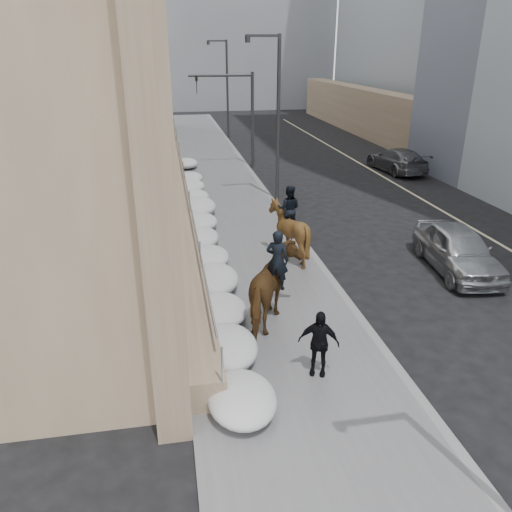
{
  "coord_description": "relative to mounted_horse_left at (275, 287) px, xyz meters",
  "views": [
    {
      "loc": [
        -2.64,
        -10.62,
        7.4
      ],
      "look_at": [
        -0.23,
        2.77,
        1.7
      ],
      "focal_mm": 35.0,
      "sensor_mm": 36.0,
      "label": 1
    }
  ],
  "objects": [
    {
      "name": "ground",
      "position": [
        -0.07,
        -1.51,
        -1.27
      ],
      "size": [
        140.0,
        140.0,
        0.0
      ],
      "primitive_type": "plane",
      "color": "black",
      "rests_on": "ground"
    },
    {
      "name": "sidewalk",
      "position": [
        -0.07,
        8.49,
        -1.21
      ],
      "size": [
        5.0,
        80.0,
        0.12
      ],
      "primitive_type": "cube",
      "color": "#555558",
      "rests_on": "ground"
    },
    {
      "name": "curb",
      "position": [
        2.55,
        8.49,
        -1.21
      ],
      "size": [
        0.24,
        80.0,
        0.12
      ],
      "primitive_type": "cube",
      "color": "slate",
      "rests_on": "ground"
    },
    {
      "name": "lane_line",
      "position": [
        10.43,
        8.49,
        -1.26
      ],
      "size": [
        0.15,
        70.0,
        0.01
      ],
      "primitive_type": "cube",
      "color": "#BFB78C",
      "rests_on": "ground"
    },
    {
      "name": "limestone_building",
      "position": [
        -5.32,
        18.45,
        7.63
      ],
      "size": [
        6.1,
        44.0,
        18.0
      ],
      "color": "#957B62",
      "rests_on": "ground"
    },
    {
      "name": "bg_building_far",
      "position": [
        -6.07,
        70.49,
        8.73
      ],
      "size": [
        24.0,
        12.0,
        20.0
      ],
      "primitive_type": "cube",
      "color": "gray",
      "rests_on": "ground"
    },
    {
      "name": "streetlight_mid",
      "position": [
        2.67,
        12.49,
        3.31
      ],
      "size": [
        1.71,
        0.24,
        8.0
      ],
      "color": "#2D2D30",
      "rests_on": "ground"
    },
    {
      "name": "streetlight_far",
      "position": [
        2.67,
        32.49,
        3.31
      ],
      "size": [
        1.71,
        0.24,
        8.0
      ],
      "color": "#2D2D30",
      "rests_on": "ground"
    },
    {
      "name": "traffic_signal",
      "position": [
        2.01,
        20.49,
        2.73
      ],
      "size": [
        4.1,
        0.22,
        6.0
      ],
      "color": "#2D2D30",
      "rests_on": "ground"
    },
    {
      "name": "snow_bank",
      "position": [
        -1.49,
        6.6,
        -0.8
      ],
      "size": [
        1.7,
        18.1,
        0.76
      ],
      "color": "silver",
      "rests_on": "sidewalk"
    },
    {
      "name": "mounted_horse_left",
      "position": [
        0.0,
        0.0,
        0.0
      ],
      "size": [
        2.16,
        2.86,
        2.76
      ],
      "rotation": [
        0.0,
        0.0,
        2.71
      ],
      "color": "#442B14",
      "rests_on": "sidewalk"
    },
    {
      "name": "mounted_horse_right",
      "position": [
        1.5,
        4.56,
        0.01
      ],
      "size": [
        2.28,
        2.41,
        2.73
      ],
      "rotation": [
        0.0,
        0.0,
        2.8
      ],
      "color": "#482F14",
      "rests_on": "sidewalk"
    },
    {
      "name": "pedestrian",
      "position": [
        0.53,
        -2.49,
        -0.31
      ],
      "size": [
        1.06,
        0.74,
        1.67
      ],
      "primitive_type": "imported",
      "rotation": [
        0.0,
        0.0,
        -0.38
      ],
      "color": "black",
      "rests_on": "sidewalk"
    },
    {
      "name": "car_silver",
      "position": [
        7.23,
        2.71,
        -0.47
      ],
      "size": [
        2.4,
        4.87,
        1.6
      ],
      "primitive_type": "imported",
      "rotation": [
        0.0,
        0.0,
        -0.11
      ],
      "color": "#A4A8AC",
      "rests_on": "ground"
    },
    {
      "name": "car_grey",
      "position": [
        11.81,
        17.59,
        -0.52
      ],
      "size": [
        2.54,
        5.33,
        1.5
      ],
      "primitive_type": "imported",
      "rotation": [
        0.0,
        0.0,
        3.23
      ],
      "color": "#54575C",
      "rests_on": "ground"
    }
  ]
}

